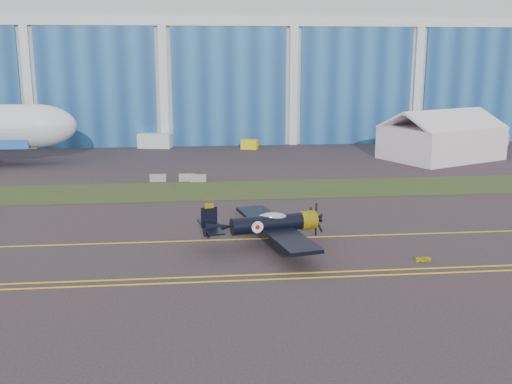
{
  "coord_description": "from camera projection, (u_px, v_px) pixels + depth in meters",
  "views": [
    {
      "loc": [
        4.94,
        -53.51,
        15.3
      ],
      "look_at": [
        10.69,
        2.02,
        2.49
      ],
      "focal_mm": 42.0,
      "sensor_mm": 36.0,
      "label": 1
    }
  ],
  "objects": [
    {
      "name": "tent",
      "position": [
        442.0,
        134.0,
        89.49
      ],
      "size": [
        19.47,
        17.36,
        7.45
      ],
      "rotation": [
        0.0,
        0.0,
        0.43
      ],
      "color": "white",
      "rests_on": "ground"
    },
    {
      "name": "grass_median",
      "position": [
        152.0,
        192.0,
        68.38
      ],
      "size": [
        260.0,
        10.0,
        0.02
      ],
      "primitive_type": "cube",
      "color": "#475128",
      "rests_on": "ground"
    },
    {
      "name": "taxiway_centreline",
      "position": [
        138.0,
        242.0,
        49.96
      ],
      "size": [
        200.0,
        0.2,
        0.02
      ],
      "primitive_type": "cube",
      "color": "yellow",
      "rests_on": "ground"
    },
    {
      "name": "hangar",
      "position": [
        168.0,
        57.0,
        121.06
      ],
      "size": [
        220.0,
        45.7,
        30.0
      ],
      "color": "silver",
      "rests_on": "ground"
    },
    {
      "name": "guard_board_right",
      "position": [
        423.0,
        259.0,
        45.34
      ],
      "size": [
        1.2,
        0.15,
        0.35
      ],
      "primitive_type": "cube",
      "color": "yellow",
      "rests_on": "ground"
    },
    {
      "name": "edge_line_far",
      "position": [
        127.0,
        280.0,
        41.72
      ],
      "size": [
        80.0,
        0.2,
        0.02
      ],
      "primitive_type": "cube",
      "color": "yellow",
      "rests_on": "ground"
    },
    {
      "name": "edge_line_near",
      "position": [
        125.0,
        285.0,
        40.75
      ],
      "size": [
        80.0,
        0.2,
        0.02
      ],
      "primitive_type": "cube",
      "color": "yellow",
      "rests_on": "ground"
    },
    {
      "name": "barrier_c",
      "position": [
        198.0,
        178.0,
        73.81
      ],
      "size": [
        2.04,
        0.75,
        0.9
      ],
      "primitive_type": "cube",
      "rotation": [
        0.0,
        0.0,
        -0.08
      ],
      "color": "#9C8B94",
      "rests_on": "ground"
    },
    {
      "name": "ground",
      "position": [
        142.0,
        226.0,
        54.81
      ],
      "size": [
        260.0,
        260.0,
        0.0
      ],
      "primitive_type": "plane",
      "color": "#3A2E32",
      "rests_on": "ground"
    },
    {
      "name": "barrier_a",
      "position": [
        158.0,
        178.0,
        73.97
      ],
      "size": [
        2.0,
        0.6,
        0.9
      ],
      "primitive_type": "cube",
      "rotation": [
        0.0,
        0.0,
        0.0
      ],
      "color": "gray",
      "rests_on": "ground"
    },
    {
      "name": "tug",
      "position": [
        249.0,
        144.0,
        99.54
      ],
      "size": [
        3.02,
        2.37,
        1.55
      ],
      "primitive_type": "cube",
      "rotation": [
        0.0,
        0.0,
        -0.3
      ],
      "color": "yellow",
      "rests_on": "ground"
    },
    {
      "name": "barrier_b",
      "position": [
        187.0,
        178.0,
        74.22
      ],
      "size": [
        2.0,
        0.6,
        0.9
      ],
      "primitive_type": "cube",
      "rotation": [
        0.0,
        0.0,
        -0.0
      ],
      "color": "gray",
      "rests_on": "ground"
    },
    {
      "name": "gse_box",
      "position": [
        499.0,
        139.0,
        104.98
      ],
      "size": [
        3.14,
        1.75,
        1.86
      ],
      "primitive_type": "cube",
      "rotation": [
        0.0,
        0.0,
        0.03
      ],
      "color": "gray",
      "rests_on": "ground"
    },
    {
      "name": "shipping_container",
      "position": [
        155.0,
        141.0,
        100.7
      ],
      "size": [
        5.88,
        3.38,
        2.4
      ],
      "primitive_type": "cube",
      "rotation": [
        0.0,
        0.0,
        -0.22
      ],
      "color": "silver",
      "rests_on": "ground"
    },
    {
      "name": "warbird",
      "position": [
        267.0,
        224.0,
        48.69
      ],
      "size": [
        14.1,
        15.91,
        4.1
      ],
      "rotation": [
        0.0,
        0.0,
        0.21
      ],
      "color": "black",
      "rests_on": "ground"
    }
  ]
}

